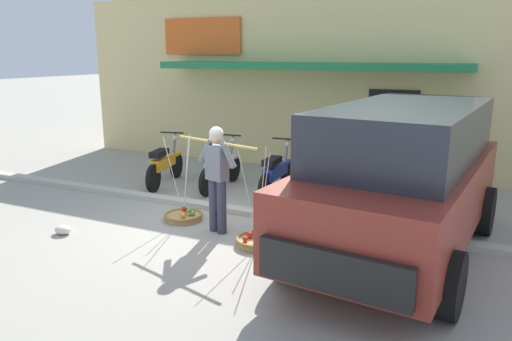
{
  "coord_description": "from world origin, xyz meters",
  "views": [
    {
      "loc": [
        3.9,
        -6.56,
        2.77
      ],
      "look_at": [
        0.53,
        0.6,
        0.85
      ],
      "focal_mm": 33.86,
      "sensor_mm": 36.0,
      "label": 1
    }
  ],
  "objects_px": {
    "motorcycle_second_in_row": "(220,168)",
    "wooden_crate": "(364,196)",
    "motorcycle_third_in_row": "(276,173)",
    "motorcycle_end_of_row": "(330,186)",
    "fruit_vendor": "(217,172)",
    "fruit_basket_left_side": "(258,240)",
    "motorcycle_nearest_shop": "(165,164)",
    "fruit_basket_right_side": "(184,216)",
    "plastic_litter_bag": "(63,230)",
    "parked_truck": "(402,175)"
  },
  "relations": [
    {
      "from": "motorcycle_nearest_shop",
      "to": "wooden_crate",
      "type": "xyz_separation_m",
      "value": [
        4.21,
        0.47,
        -0.29
      ]
    },
    {
      "from": "wooden_crate",
      "to": "parked_truck",
      "type": "bearing_deg",
      "value": -65.07
    },
    {
      "from": "fruit_vendor",
      "to": "motorcycle_second_in_row",
      "type": "bearing_deg",
      "value": 118.55
    },
    {
      "from": "fruit_basket_right_side",
      "to": "motorcycle_nearest_shop",
      "type": "height_order",
      "value": "fruit_basket_right_side"
    },
    {
      "from": "fruit_basket_left_side",
      "to": "motorcycle_nearest_shop",
      "type": "height_order",
      "value": "fruit_basket_left_side"
    },
    {
      "from": "fruit_basket_left_side",
      "to": "motorcycle_third_in_row",
      "type": "height_order",
      "value": "fruit_basket_left_side"
    },
    {
      "from": "motorcycle_end_of_row",
      "to": "motorcycle_second_in_row",
      "type": "bearing_deg",
      "value": 171.06
    },
    {
      "from": "motorcycle_third_in_row",
      "to": "plastic_litter_bag",
      "type": "distance_m",
      "value": 4.09
    },
    {
      "from": "plastic_litter_bag",
      "to": "wooden_crate",
      "type": "bearing_deg",
      "value": 42.35
    },
    {
      "from": "motorcycle_end_of_row",
      "to": "fruit_basket_left_side",
      "type": "bearing_deg",
      "value": -102.64
    },
    {
      "from": "motorcycle_second_in_row",
      "to": "plastic_litter_bag",
      "type": "relative_size",
      "value": 6.51
    },
    {
      "from": "fruit_basket_left_side",
      "to": "motorcycle_third_in_row",
      "type": "relative_size",
      "value": 0.8
    },
    {
      "from": "fruit_basket_right_side",
      "to": "parked_truck",
      "type": "distance_m",
      "value": 3.68
    },
    {
      "from": "fruit_basket_right_side",
      "to": "motorcycle_end_of_row",
      "type": "height_order",
      "value": "fruit_basket_right_side"
    },
    {
      "from": "plastic_litter_bag",
      "to": "motorcycle_third_in_row",
      "type": "bearing_deg",
      "value": 57.17
    },
    {
      "from": "plastic_litter_bag",
      "to": "wooden_crate",
      "type": "height_order",
      "value": "wooden_crate"
    },
    {
      "from": "fruit_vendor",
      "to": "wooden_crate",
      "type": "bearing_deg",
      "value": 54.27
    },
    {
      "from": "motorcycle_third_in_row",
      "to": "motorcycle_second_in_row",
      "type": "bearing_deg",
      "value": -177.33
    },
    {
      "from": "fruit_vendor",
      "to": "fruit_basket_left_side",
      "type": "relative_size",
      "value": 1.17
    },
    {
      "from": "fruit_vendor",
      "to": "motorcycle_second_in_row",
      "type": "height_order",
      "value": "fruit_vendor"
    },
    {
      "from": "motorcycle_second_in_row",
      "to": "motorcycle_third_in_row",
      "type": "xyz_separation_m",
      "value": [
        1.25,
        0.06,
        0.0
      ]
    },
    {
      "from": "fruit_vendor",
      "to": "motorcycle_end_of_row",
      "type": "relative_size",
      "value": 0.93
    },
    {
      "from": "fruit_basket_right_side",
      "to": "motorcycle_nearest_shop",
      "type": "distance_m",
      "value": 2.43
    },
    {
      "from": "fruit_basket_right_side",
      "to": "motorcycle_nearest_shop",
      "type": "xyz_separation_m",
      "value": [
        -1.64,
        1.75,
        0.38
      ]
    },
    {
      "from": "motorcycle_nearest_shop",
      "to": "plastic_litter_bag",
      "type": "bearing_deg",
      "value": -84.93
    },
    {
      "from": "fruit_vendor",
      "to": "motorcycle_second_in_row",
      "type": "xyz_separation_m",
      "value": [
        -1.21,
        2.23,
        -0.52
      ]
    },
    {
      "from": "motorcycle_second_in_row",
      "to": "wooden_crate",
      "type": "xyz_separation_m",
      "value": [
        2.98,
        0.23,
        -0.29
      ]
    },
    {
      "from": "fruit_vendor",
      "to": "motorcycle_third_in_row",
      "type": "relative_size",
      "value": 0.93
    },
    {
      "from": "motorcycle_second_in_row",
      "to": "fruit_vendor",
      "type": "bearing_deg",
      "value": -61.45
    },
    {
      "from": "motorcycle_end_of_row",
      "to": "wooden_crate",
      "type": "xyz_separation_m",
      "value": [
        0.49,
        0.62,
        -0.29
      ]
    },
    {
      "from": "wooden_crate",
      "to": "fruit_basket_right_side",
      "type": "bearing_deg",
      "value": -139.16
    },
    {
      "from": "motorcycle_nearest_shop",
      "to": "plastic_litter_bag",
      "type": "distance_m",
      "value": 3.15
    },
    {
      "from": "motorcycle_nearest_shop",
      "to": "motorcycle_third_in_row",
      "type": "xyz_separation_m",
      "value": [
        2.48,
        0.3,
        0.0
      ]
    },
    {
      "from": "fruit_vendor",
      "to": "fruit_basket_right_side",
      "type": "relative_size",
      "value": 1.17
    },
    {
      "from": "motorcycle_nearest_shop",
      "to": "plastic_litter_bag",
      "type": "xyz_separation_m",
      "value": [
        0.28,
        -3.12,
        -0.38
      ]
    },
    {
      "from": "wooden_crate",
      "to": "motorcycle_second_in_row",
      "type": "bearing_deg",
      "value": -175.67
    },
    {
      "from": "motorcycle_third_in_row",
      "to": "wooden_crate",
      "type": "height_order",
      "value": "motorcycle_third_in_row"
    },
    {
      "from": "parked_truck",
      "to": "wooden_crate",
      "type": "distance_m",
      "value": 2.46
    },
    {
      "from": "motorcycle_second_in_row",
      "to": "motorcycle_third_in_row",
      "type": "bearing_deg",
      "value": 2.67
    },
    {
      "from": "motorcycle_nearest_shop",
      "to": "motorcycle_end_of_row",
      "type": "distance_m",
      "value": 3.72
    },
    {
      "from": "parked_truck",
      "to": "motorcycle_second_in_row",
      "type": "bearing_deg",
      "value": 155.09
    },
    {
      "from": "parked_truck",
      "to": "plastic_litter_bag",
      "type": "bearing_deg",
      "value": -162.59
    },
    {
      "from": "plastic_litter_bag",
      "to": "fruit_basket_left_side",
      "type": "bearing_deg",
      "value": 16.77
    },
    {
      "from": "motorcycle_third_in_row",
      "to": "motorcycle_end_of_row",
      "type": "xyz_separation_m",
      "value": [
        1.23,
        -0.45,
        0.0
      ]
    },
    {
      "from": "motorcycle_third_in_row",
      "to": "motorcycle_end_of_row",
      "type": "height_order",
      "value": "same"
    },
    {
      "from": "fruit_basket_right_side",
      "to": "parked_truck",
      "type": "bearing_deg",
      "value": 2.76
    },
    {
      "from": "fruit_basket_right_side",
      "to": "motorcycle_end_of_row",
      "type": "relative_size",
      "value": 0.8
    },
    {
      "from": "motorcycle_third_in_row",
      "to": "wooden_crate",
      "type": "distance_m",
      "value": 1.76
    },
    {
      "from": "motorcycle_third_in_row",
      "to": "plastic_litter_bag",
      "type": "relative_size",
      "value": 6.51
    },
    {
      "from": "motorcycle_third_in_row",
      "to": "wooden_crate",
      "type": "bearing_deg",
      "value": 5.53
    }
  ]
}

